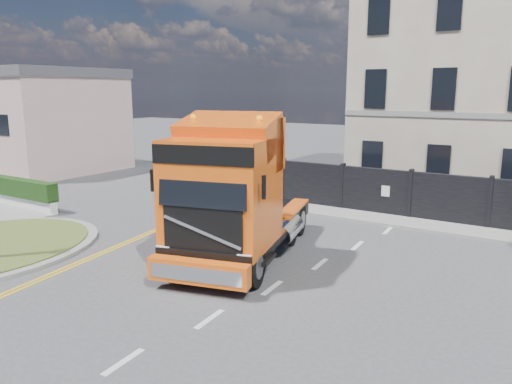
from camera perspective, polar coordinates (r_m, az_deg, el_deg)
The scene contains 7 objects.
ground at distance 15.66m, azimuth -6.81°, elevation -8.15°, with size 120.00×120.00×0.00m, color #424244.
seaside_bldg_pink at distance 35.83m, azimuth -23.01°, elevation 7.07°, with size 8.00×8.00×6.00m, color #CBA19F.
seaside_bldg_cream at distance 43.66m, azimuth -26.85°, elevation 6.74°, with size 9.00×8.00×5.00m, color white.
hoarding_fence at distance 21.00m, azimuth 23.92°, elevation -1.14°, with size 18.80×0.25×2.00m.
georgian_building at distance 28.08m, azimuth 26.02°, elevation 11.49°, with size 12.30×10.30×12.80m.
pavement_far at distance 20.44m, azimuth 21.79°, elevation -4.01°, with size 20.00×1.60×0.12m, color gray.
truck at distance 15.04m, azimuth -2.80°, elevation -0.96°, with size 4.54×7.91×4.47m.
Camera 1 is at (9.39, -11.37, 5.28)m, focal length 35.00 mm.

